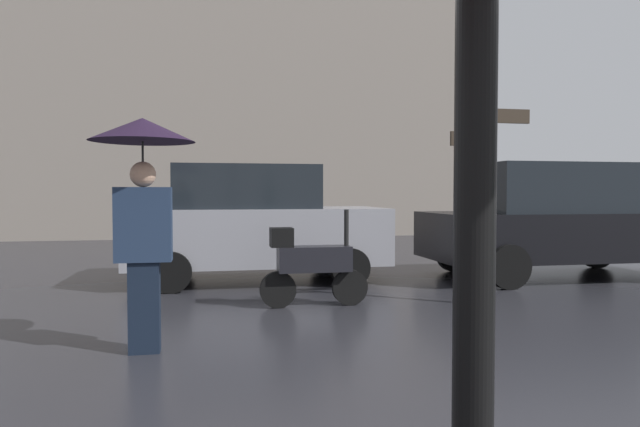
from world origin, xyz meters
TOP-DOWN VIEW (x-y plane):
  - pedestrian_with_umbrella at (-1.52, 3.18)m, footprint 0.93×0.93m
  - parked_scooter at (0.31, 4.90)m, footprint 1.39×0.32m
  - parked_car_left at (4.85, 6.55)m, footprint 4.53×2.07m
  - parked_car_right at (-0.22, 7.18)m, footprint 4.11×2.04m
  - street_signpost at (2.57, 4.57)m, footprint 1.08×0.08m
  - building_block at (0.00, 17.20)m, footprint 15.50×2.17m

SIDE VIEW (x-z plane):
  - parked_scooter at x=0.31m, z-range -0.06..1.17m
  - parked_car_right at x=-0.22m, z-range 0.01..1.90m
  - parked_car_left at x=4.85m, z-range 0.02..1.95m
  - pedestrian_with_umbrella at x=-1.52m, z-range 0.53..2.65m
  - street_signpost at x=2.57m, z-range 0.30..2.98m
  - building_block at x=0.00m, z-range 0.00..14.41m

